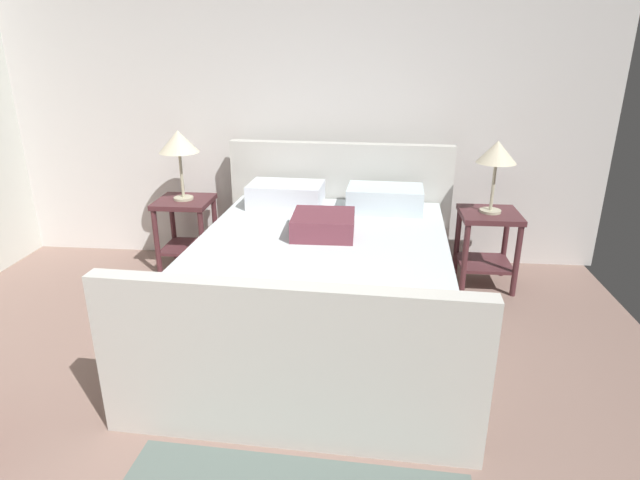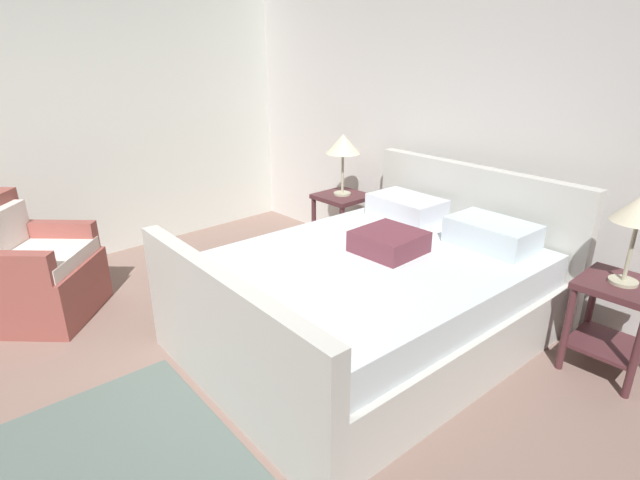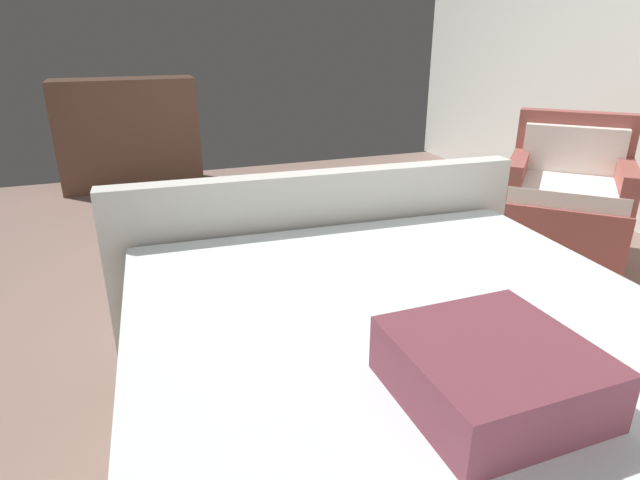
{
  "view_description": "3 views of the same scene",
  "coord_description": "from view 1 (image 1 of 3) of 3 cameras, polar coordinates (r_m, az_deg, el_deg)",
  "views": [
    {
      "loc": [
        0.59,
        -1.43,
        1.8
      ],
      "look_at": [
        0.34,
        1.23,
        0.81
      ],
      "focal_mm": 29.68,
      "sensor_mm": 36.0,
      "label": 1
    },
    {
      "loc": [
        2.22,
        -0.57,
        1.88
      ],
      "look_at": [
        0.23,
        1.28,
        0.83
      ],
      "focal_mm": 27.76,
      "sensor_mm": 36.0,
      "label": 2
    },
    {
      "loc": [
        0.99,
        2.62,
        1.39
      ],
      "look_at": [
        0.49,
        1.25,
        0.81
      ],
      "focal_mm": 29.59,
      "sensor_mm": 36.0,
      "label": 3
    }
  ],
  "objects": [
    {
      "name": "nightstand_right",
      "position": [
        4.29,
        17.59,
        0.36
      ],
      "size": [
        0.44,
        0.44,
        0.6
      ],
      "color": "#4C262A",
      "rests_on": "ground"
    },
    {
      "name": "nightstand_left",
      "position": [
        4.56,
        -14.26,
        1.89
      ],
      "size": [
        0.44,
        0.44,
        0.6
      ],
      "color": "#4C262A",
      "rests_on": "ground"
    },
    {
      "name": "table_lamp_right",
      "position": [
        4.12,
        18.53,
        8.73
      ],
      "size": [
        0.29,
        0.29,
        0.54
      ],
      "color": "#B7B293",
      "rests_on": "nightstand_right"
    },
    {
      "name": "wall_back",
      "position": [
        4.52,
        -2.2,
        15.13
      ],
      "size": [
        5.06,
        0.12,
        2.77
      ],
      "primitive_type": "cube",
      "color": "silver",
      "rests_on": "ground"
    },
    {
      "name": "bed",
      "position": [
        3.49,
        0.15,
        -4.33
      ],
      "size": [
        1.92,
        2.37,
        1.06
      ],
      "color": "silver",
      "rests_on": "ground"
    },
    {
      "name": "table_lamp_left",
      "position": [
        4.4,
        -15.01,
        10.02
      ],
      "size": [
        0.32,
        0.32,
        0.56
      ],
      "color": "#B7B293",
      "rests_on": "nightstand_left"
    }
  ]
}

